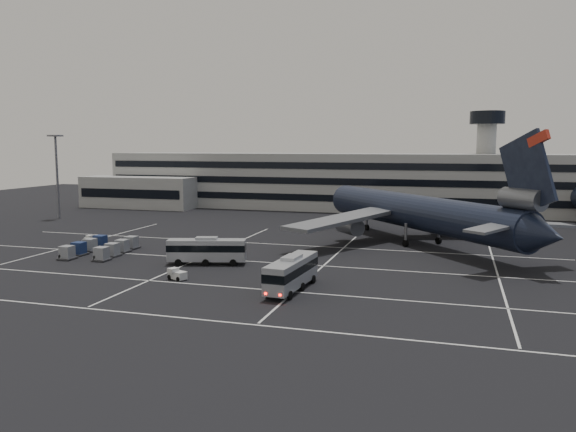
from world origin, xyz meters
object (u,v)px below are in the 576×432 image
at_px(trijet_main, 417,212).
at_px(uld_cluster, 101,247).
at_px(bus_far, 207,249).
at_px(tug_a, 90,239).
at_px(bus_near, 292,271).

height_order(trijet_main, uld_cluster, trijet_main).
relative_size(trijet_main, bus_far, 4.41).
bearing_deg(bus_far, uld_cluster, 67.42).
distance_m(trijet_main, uld_cluster, 49.85).
bearing_deg(uld_cluster, tug_a, 133.72).
bearing_deg(bus_far, trijet_main, -62.47).
xyz_separation_m(bus_far, uld_cluster, (-18.23, 2.17, -1.09)).
relative_size(bus_near, uld_cluster, 0.89).
distance_m(bus_near, tug_a, 45.66).
xyz_separation_m(bus_near, uld_cluster, (-33.13, 12.05, -1.18)).
relative_size(trijet_main, bus_near, 4.27).
bearing_deg(bus_near, tug_a, 157.92).
xyz_separation_m(trijet_main, uld_cluster, (-44.32, -22.42, -4.30)).
xyz_separation_m(trijet_main, bus_far, (-26.09, -24.59, -3.21)).
bearing_deg(bus_near, uld_cluster, 164.21).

